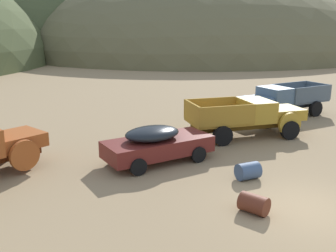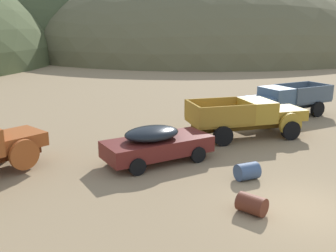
# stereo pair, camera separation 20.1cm
# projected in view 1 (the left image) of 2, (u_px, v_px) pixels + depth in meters

# --- Properties ---
(ground_plane) EXTENTS (300.00, 300.00, 0.00)m
(ground_plane) POSITION_uv_depth(u_px,v_px,m) (305.00, 208.00, 12.22)
(ground_plane) COLOR #937A56
(hill_distant) EXTENTS (76.43, 60.78, 40.32)m
(hill_distant) POSITION_uv_depth(u_px,v_px,m) (5.00, 52.00, 82.41)
(hill_distant) COLOR #424C2D
(hill_distant) RESTS_ON ground
(hill_center) EXTENTS (71.08, 72.76, 31.17)m
(hill_center) POSITION_uv_depth(u_px,v_px,m) (189.00, 52.00, 82.14)
(hill_center) COLOR brown
(hill_center) RESTS_ON ground
(car_oxblood) EXTENTS (4.86, 2.16, 1.57)m
(car_oxblood) POSITION_uv_depth(u_px,v_px,m) (161.00, 143.00, 16.19)
(car_oxblood) COLOR maroon
(car_oxblood) RESTS_ON ground
(truck_mustard) EXTENTS (6.31, 3.52, 1.91)m
(truck_mustard) POSITION_uv_depth(u_px,v_px,m) (253.00, 117.00, 19.90)
(truck_mustard) COLOR #593D12
(truck_mustard) RESTS_ON ground
(truck_chalk_blue) EXTENTS (6.51, 2.41, 1.91)m
(truck_chalk_blue) POSITION_uv_depth(u_px,v_px,m) (276.00, 101.00, 23.95)
(truck_chalk_blue) COLOR #262D39
(truck_chalk_blue) RESTS_ON ground
(oil_drum_tipped) EXTENTS (0.86, 1.01, 0.60)m
(oil_drum_tipped) POSITION_uv_depth(u_px,v_px,m) (254.00, 204.00, 11.83)
(oil_drum_tipped) COLOR #5B2819
(oil_drum_tipped) RESTS_ON ground
(oil_drum_foreground) EXTENTS (0.89, 0.71, 0.64)m
(oil_drum_foreground) POSITION_uv_depth(u_px,v_px,m) (248.00, 171.00, 14.42)
(oil_drum_foreground) COLOR #384C6B
(oil_drum_foreground) RESTS_ON ground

